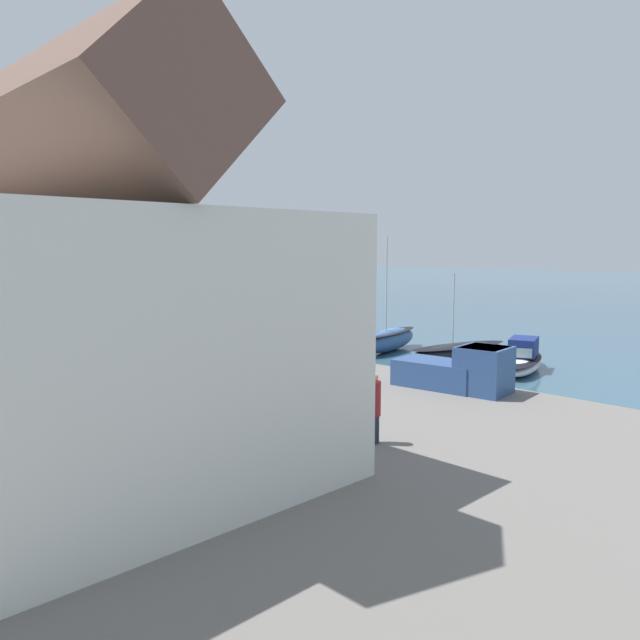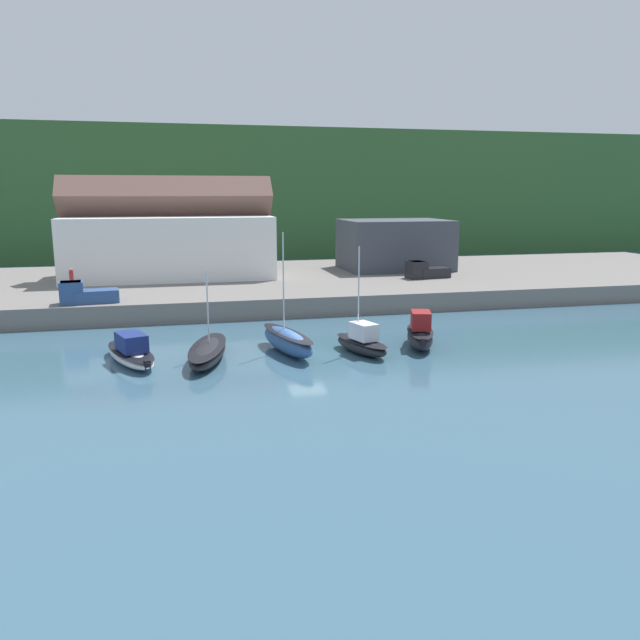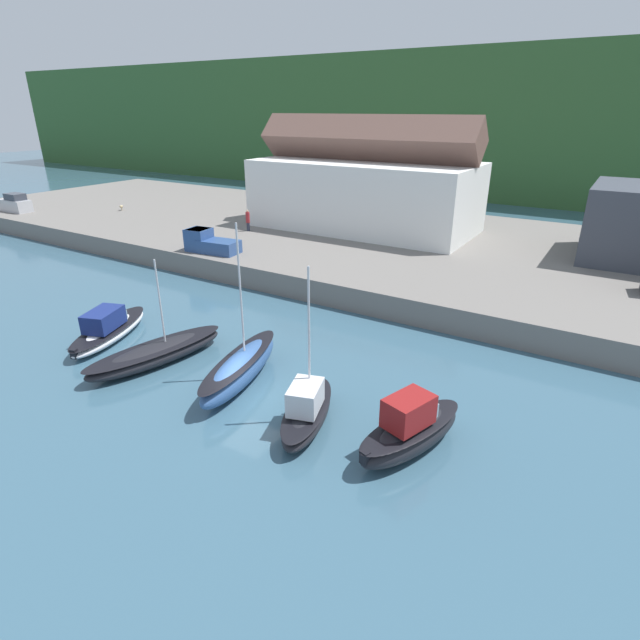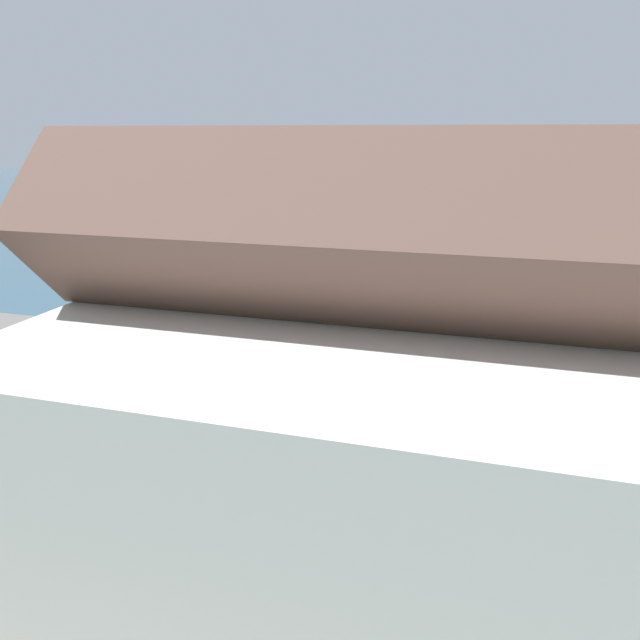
{
  "view_description": "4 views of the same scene",
  "coord_description": "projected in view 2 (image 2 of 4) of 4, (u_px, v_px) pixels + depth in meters",
  "views": [
    {
      "loc": [
        -30.17,
        36.26,
        7.67
      ],
      "look_at": [
        2.17,
        4.64,
        2.35
      ],
      "focal_mm": 35.0,
      "sensor_mm": 36.0,
      "label": 1
    },
    {
      "loc": [
        -8.79,
        -40.86,
        11.1
      ],
      "look_at": [
        1.97,
        4.46,
        1.48
      ],
      "focal_mm": 35.0,
      "sensor_mm": 36.0,
      "label": 2
    },
    {
      "loc": [
        14.32,
        -16.4,
        13.4
      ],
      "look_at": [
        -0.19,
        7.0,
        1.61
      ],
      "focal_mm": 28.0,
      "sensor_mm": 36.0,
      "label": 3
    },
    {
      "loc": [
        -8.53,
        42.68,
        12.67
      ],
      "look_at": [
        1.57,
        8.99,
        2.0
      ],
      "focal_mm": 35.0,
      "sensor_mm": 36.0,
      "label": 4
    }
  ],
  "objects": [
    {
      "name": "ground_plane",
      "position": [
        307.0,
        355.0,
        43.16
      ],
      "size": [
        320.0,
        320.0,
        0.0
      ],
      "primitive_type": "plane",
      "color": "#385B70"
    },
    {
      "name": "person_on_quay",
      "position": [
        72.0,
        279.0,
        59.76
      ],
      "size": [
        0.4,
        0.4,
        2.14
      ],
      "color": "#232838",
      "rests_on": "quay_promenade"
    },
    {
      "name": "harbor_clubhouse",
      "position": [
        169.0,
        241.0,
        68.25
      ],
      "size": [
        22.48,
        10.64,
        11.0
      ],
      "color": "white",
      "rests_on": "quay_promenade"
    },
    {
      "name": "moored_boat_0",
      "position": [
        131.0,
        352.0,
        40.98
      ],
      "size": [
        4.49,
        7.56,
        2.04
      ],
      "rotation": [
        0.0,
        0.0,
        0.35
      ],
      "color": "white",
      "rests_on": "ground_plane"
    },
    {
      "name": "pickup_truck_0",
      "position": [
        84.0,
        294.0,
        52.76
      ],
      "size": [
        4.93,
        2.5,
        1.9
      ],
      "rotation": [
        0.0,
        0.0,
        1.69
      ],
      "color": "#2D4C84",
      "rests_on": "quay_promenade"
    },
    {
      "name": "moored_boat_3",
      "position": [
        362.0,
        342.0,
        43.36
      ],
      "size": [
        3.36,
        5.84,
        7.44
      ],
      "rotation": [
        0.0,
        0.0,
        0.3
      ],
      "color": "black",
      "rests_on": "ground_plane"
    },
    {
      "name": "moored_boat_2",
      "position": [
        287.0,
        341.0,
        43.49
      ],
      "size": [
        3.4,
        7.87,
        8.38
      ],
      "rotation": [
        0.0,
        0.0,
        0.22
      ],
      "color": "#33568E",
      "rests_on": "ground_plane"
    },
    {
      "name": "moored_boat_1",
      "position": [
        208.0,
        352.0,
        41.59
      ],
      "size": [
        3.9,
        8.63,
        5.95
      ],
      "rotation": [
        0.0,
        0.0,
        -0.21
      ],
      "color": "black",
      "rests_on": "ground_plane"
    },
    {
      "name": "hillside_backdrop",
      "position": [
        214.0,
        193.0,
        125.58
      ],
      "size": [
        240.0,
        53.9,
        21.43
      ],
      "color": "#335B2D",
      "rests_on": "ground_plane"
    },
    {
      "name": "moored_boat_4",
      "position": [
        420.0,
        334.0,
        45.11
      ],
      "size": [
        3.56,
        6.16,
        2.69
      ],
      "rotation": [
        0.0,
        0.0,
        -0.31
      ],
      "color": "black",
      "rests_on": "ground_plane"
    },
    {
      "name": "quay_promenade",
      "position": [
        254.0,
        285.0,
        69.59
      ],
      "size": [
        120.72,
        30.72,
        1.8
      ],
      "color": "slate",
      "rests_on": "ground_plane"
    },
    {
      "name": "yacht_club_building",
      "position": [
        395.0,
        245.0,
        75.69
      ],
      "size": [
        12.44,
        9.3,
        5.95
      ],
      "color": "#3D424C",
      "rests_on": "quay_promenade"
    },
    {
      "name": "pickup_truck_1",
      "position": [
        424.0,
        271.0,
        68.03
      ],
      "size": [
        4.94,
        2.57,
        1.9
      ],
      "rotation": [
        0.0,
        0.0,
        1.71
      ],
      "color": "black",
      "rests_on": "quay_promenade"
    }
  ]
}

